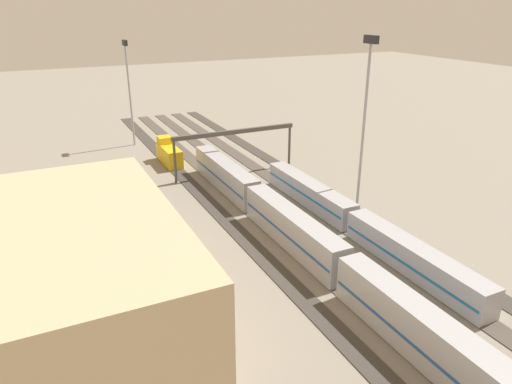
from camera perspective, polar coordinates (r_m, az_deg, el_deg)
ground_plane at (r=82.82m, az=0.97°, el=-0.34°), size 400.00×400.00×0.00m
track_bed_0 at (r=87.44m, az=6.84°, el=0.77°), size 140.00×2.80×0.12m
track_bed_1 at (r=85.00m, az=3.99°, el=0.25°), size 140.00×2.80×0.12m
track_bed_2 at (r=82.80m, az=0.97°, el=-0.30°), size 140.00×2.80×0.12m
track_bed_3 at (r=80.84m, az=-2.20°, el=-0.88°), size 140.00×2.80×0.12m
track_bed_4 at (r=79.15m, az=-5.51°, el=-1.48°), size 140.00×2.80×0.12m
train_on_track_1 at (r=69.84m, az=11.67°, el=-3.39°), size 47.20×3.06×3.80m
train_on_track_3 at (r=64.65m, az=4.43°, el=-4.53°), size 71.40×3.06×5.00m
train_on_track_4 at (r=100.37m, az=-10.47°, el=4.61°), size 10.00×3.00×5.00m
light_mast_0 at (r=75.63m, az=13.12°, el=10.56°), size 2.80×0.70×26.93m
light_mast_1 at (r=113.17m, az=-15.17°, el=13.07°), size 2.80×0.70×23.81m
signal_gantry at (r=91.30m, az=-2.56°, el=6.67°), size 0.70×25.00×8.80m
maintenance_shed at (r=53.44m, az=-20.68°, el=-8.46°), size 35.89×20.43×11.09m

